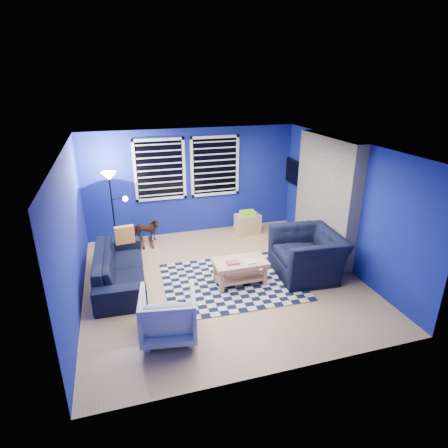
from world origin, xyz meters
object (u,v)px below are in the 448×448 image
object	(u,v)px
sofa	(120,267)
rocking_horse	(146,230)
armchair_bent	(168,314)
coffee_table	(240,267)
floor_lamp	(111,187)
armchair_big	(307,254)
cabinet	(248,223)
tv	(296,173)

from	to	relation	value
sofa	rocking_horse	distance (m)	1.72
armchair_bent	coffee_table	distance (m)	1.87
rocking_horse	floor_lamp	bearing A→B (deg)	119.46
armchair_big	coffee_table	size ratio (longest dim) A/B	1.35
coffee_table	floor_lamp	xyz separation A→B (m)	(-2.12, 2.11, 1.10)
rocking_horse	cabinet	size ratio (longest dim) A/B	1.02
cabinet	armchair_big	bearing A→B (deg)	-86.52
armchair_bent	rocking_horse	world-z (taller)	armchair_bent
floor_lamp	tv	bearing A→B (deg)	1.40
armchair_big	rocking_horse	xyz separation A→B (m)	(-2.82, 2.29, -0.09)
tv	sofa	world-z (taller)	tv
armchair_big	armchair_bent	distance (m)	3.03
armchair_bent	coffee_table	size ratio (longest dim) A/B	0.84
rocking_horse	tv	bearing A→B (deg)	-74.15
armchair_big	floor_lamp	world-z (taller)	floor_lamp
armchair_big	rocking_horse	world-z (taller)	armchair_big
armchair_bent	cabinet	size ratio (longest dim) A/B	1.34
armchair_big	rocking_horse	distance (m)	3.64
sofa	floor_lamp	size ratio (longest dim) A/B	1.25
armchair_bent	floor_lamp	distance (m)	3.47
armchair_bent	rocking_horse	xyz separation A→B (m)	(0.01, 3.39, -0.04)
armchair_bent	tv	bearing A→B (deg)	-128.16
armchair_bent	armchair_big	bearing A→B (deg)	-149.46
sofa	rocking_horse	bearing A→B (deg)	-19.52
tv	coffee_table	distance (m)	3.28
floor_lamp	sofa	bearing A→B (deg)	-89.73
tv	floor_lamp	xyz separation A→B (m)	(-4.29, -0.10, 0.04)
rocking_horse	floor_lamp	size ratio (longest dim) A/B	0.35
armchair_bent	cabinet	world-z (taller)	armchair_bent
sofa	cabinet	size ratio (longest dim) A/B	3.61
coffee_table	floor_lamp	world-z (taller)	floor_lamp
armchair_big	floor_lamp	xyz separation A→B (m)	(-3.46, 2.15, 1.01)
rocking_horse	floor_lamp	distance (m)	1.29
armchair_big	floor_lamp	bearing A→B (deg)	-117.83
armchair_big	coffee_table	distance (m)	1.34
coffee_table	floor_lamp	size ratio (longest dim) A/B	0.55
tv	sofa	distance (m)	4.68
sofa	cabinet	distance (m)	3.43
sofa	armchair_big	bearing A→B (deg)	-99.34
floor_lamp	rocking_horse	bearing A→B (deg)	12.95
armchair_big	cabinet	world-z (taller)	armchair_big
rocking_horse	armchair_bent	bearing A→B (deg)	-163.61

